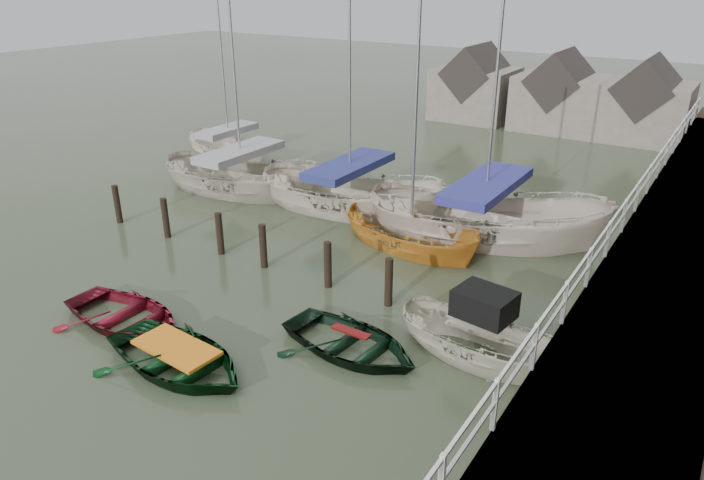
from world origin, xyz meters
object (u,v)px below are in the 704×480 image
Objects in this scene: rowboat_dkgreen at (351,351)px; sailboat_b at (350,208)px; rowboat_green at (179,368)px; sailboat_d at (482,235)px; sailboat_c at (410,246)px; rowboat_red at (127,324)px; sailboat_a at (243,190)px; sailboat_e at (230,156)px; motorboat at (477,354)px.

rowboat_dkgreen is 0.31× the size of sailboat_b.
sailboat_d reaches higher than rowboat_green.
sailboat_c is at bearing 127.23° from sailboat_d.
sailboat_d is at bearing -10.87° from rowboat_green.
sailboat_a reaches higher than rowboat_red.
rowboat_green is 0.30× the size of sailboat_d.
sailboat_e is (-12.37, 4.63, 0.05)m from sailboat_c.
sailboat_a reaches higher than sailboat_e.
motorboat is at bearing -125.92° from sailboat_c.
rowboat_red is 10.16m from sailboat_b.
sailboat_c is at bearing -123.33° from sailboat_b.
sailboat_c reaches higher than rowboat_red.
sailboat_c is at bearing -96.97° from sailboat_e.
sailboat_d is at bearing -27.98° from rowboat_red.
rowboat_green is at bearing 151.19° from sailboat_d.
rowboat_green reaches higher than rowboat_red.
rowboat_dkgreen is at bearing -152.51° from sailboat_c.
sailboat_b is (4.89, 0.60, -0.00)m from sailboat_a.
motorboat reaches higher than rowboat_dkgreen.
rowboat_green is at bearing -103.82° from rowboat_red.
rowboat_red is 5.95m from rowboat_dkgreen.
sailboat_e reaches higher than motorboat.
motorboat is 19.23m from sailboat_e.
sailboat_a is at bearing 25.75° from rowboat_red.
rowboat_dkgreen is 0.37× the size of sailboat_c.
sailboat_c is at bearing -3.98° from rowboat_green.
rowboat_red is 9.18m from sailboat_c.
sailboat_b reaches higher than sailboat_a.
rowboat_red is at bearing 80.03° from rowboat_green.
sailboat_a is 1.23× the size of sailboat_e.
rowboat_dkgreen is 2.99m from motorboat.
sailboat_e is at bearing 68.60° from motorboat.
rowboat_red is 0.28× the size of sailboat_d.
sailboat_b is (0.30, 10.15, 0.06)m from rowboat_red.
rowboat_dkgreen is 9.64m from sailboat_b.
sailboat_b is 0.90× the size of sailboat_d.
motorboat is (8.22, 3.47, 0.10)m from rowboat_red.
motorboat is at bearing -172.97° from sailboat_d.
motorboat is 0.37× the size of sailboat_a.
rowboat_dkgreen is (2.95, 2.73, 0.00)m from rowboat_green.
sailboat_b reaches higher than rowboat_red.
rowboat_dkgreen is at bearing -114.14° from sailboat_e.
rowboat_green is at bearing -175.65° from sailboat_c.
sailboat_a is 0.99× the size of sailboat_b.
rowboat_green is 6.95m from motorboat.
rowboat_dkgreen is 0.83× the size of motorboat.
sailboat_e is (-3.91, 3.41, 0.00)m from sailboat_a.
sailboat_d is 1.37× the size of sailboat_e.
sailboat_e is at bearing 43.20° from rowboat_green.
sailboat_e is at bearing 65.98° from sailboat_b.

